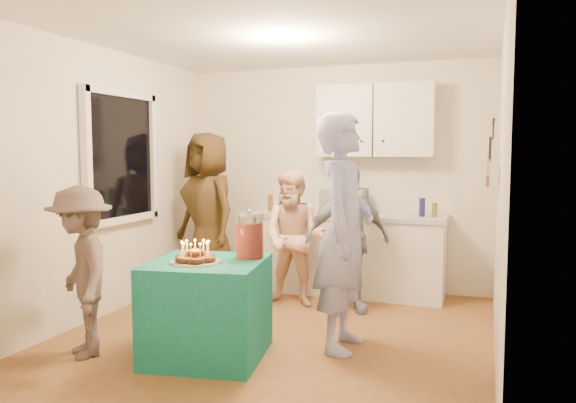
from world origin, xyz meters
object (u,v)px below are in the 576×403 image
(counter, at_px, (345,255))
(woman_back_center, at_px, (294,238))
(microwave, at_px, (344,201))
(party_table, at_px, (208,309))
(punch_jar, at_px, (250,237))
(woman_back_left, at_px, (208,212))
(man_birthday, at_px, (344,232))
(child_near_left, at_px, (81,272))
(woman_back_right, at_px, (347,239))

(counter, distance_m, woman_back_center, 0.84)
(microwave, height_order, party_table, microwave)
(microwave, distance_m, punch_jar, 2.12)
(microwave, xyz_separation_m, woman_back_left, (-1.51, -0.41, -0.14))
(party_table, xyz_separation_m, woman_back_center, (0.15, 1.63, 0.33))
(punch_jar, height_order, man_birthday, man_birthday)
(man_birthday, bearing_deg, child_near_left, 113.29)
(punch_jar, height_order, woman_back_center, woman_back_center)
(man_birthday, bearing_deg, woman_back_right, 10.97)
(punch_jar, distance_m, man_birthday, 0.76)
(party_table, bearing_deg, man_birthday, 30.18)
(counter, distance_m, punch_jar, 2.17)
(woman_back_center, distance_m, woman_back_right, 0.57)
(woman_back_left, xyz_separation_m, woman_back_center, (1.16, -0.29, -0.20))
(man_birthday, xyz_separation_m, woman_back_left, (-1.95, 1.37, -0.05))
(woman_back_center, height_order, woman_back_right, woman_back_right)
(microwave, xyz_separation_m, child_near_left, (-1.44, -2.63, -0.38))
(woman_back_center, bearing_deg, party_table, -96.09)
(party_table, relative_size, woman_back_left, 0.47)
(punch_jar, distance_m, woman_back_right, 1.47)
(counter, relative_size, woman_back_left, 1.21)
(microwave, bearing_deg, punch_jar, -97.80)
(counter, height_order, microwave, microwave)
(party_table, xyz_separation_m, woman_back_right, (0.72, 1.60, 0.35))
(punch_jar, bearing_deg, woman_back_right, 71.57)
(woman_back_center, bearing_deg, woman_back_right, -3.44)
(woman_back_left, bearing_deg, woman_back_right, 17.14)
(microwave, xyz_separation_m, woman_back_center, (-0.35, -0.70, -0.34))
(woman_back_left, relative_size, woman_back_center, 1.28)
(woman_back_right, distance_m, child_near_left, 2.53)
(party_table, height_order, punch_jar, punch_jar)
(counter, relative_size, woman_back_right, 1.50)
(man_birthday, bearing_deg, punch_jar, 114.11)
(counter, relative_size, child_near_left, 1.64)
(counter, height_order, woman_back_left, woman_back_left)
(counter, height_order, punch_jar, punch_jar)
(counter, height_order, party_table, counter)
(woman_back_right, bearing_deg, microwave, 76.29)
(microwave, relative_size, punch_jar, 1.47)
(man_birthday, height_order, woman_back_right, man_birthday)
(woman_back_left, height_order, woman_back_center, woman_back_left)
(party_table, xyz_separation_m, punch_jar, (0.26, 0.23, 0.55))
(punch_jar, xyz_separation_m, woman_back_left, (-1.27, 1.69, -0.02))
(man_birthday, xyz_separation_m, child_near_left, (-1.89, -0.86, -0.29))
(microwave, xyz_separation_m, punch_jar, (-0.24, -2.10, -0.12))
(party_table, distance_m, woman_back_center, 1.67)
(counter, relative_size, microwave, 4.39)
(microwave, xyz_separation_m, man_birthday, (0.45, -1.78, -0.09))
(counter, bearing_deg, child_near_left, -118.90)
(punch_jar, bearing_deg, woman_back_center, 94.59)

